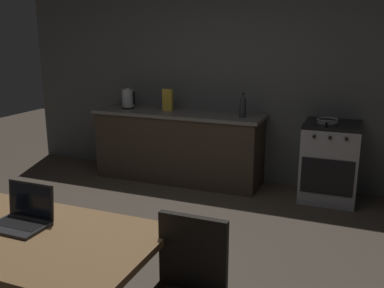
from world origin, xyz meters
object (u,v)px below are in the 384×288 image
(electric_kettle, at_px, (128,99))
(bottle, at_px, (243,106))
(laptop, at_px, (22,218))
(dining_table, at_px, (33,246))
(stove_oven, at_px, (330,162))
(frying_pan, at_px, (327,121))
(cereal_box, at_px, (168,100))

(electric_kettle, bearing_deg, bottle, -1.84)
(laptop, distance_m, bottle, 3.09)
(bottle, bearing_deg, dining_table, -95.92)
(electric_kettle, bearing_deg, dining_table, -68.66)
(laptop, relative_size, electric_kettle, 1.22)
(dining_table, bearing_deg, electric_kettle, 111.34)
(stove_oven, xyz_separation_m, frying_pan, (-0.06, -0.03, 0.47))
(stove_oven, bearing_deg, dining_table, -112.85)
(bottle, xyz_separation_m, cereal_box, (-1.00, 0.07, 0.00))
(electric_kettle, height_order, bottle, bottle)
(stove_oven, bearing_deg, laptop, -115.31)
(frying_pan, xyz_separation_m, cereal_box, (-1.95, 0.05, 0.11))
(stove_oven, distance_m, laptop, 3.44)
(electric_kettle, height_order, cereal_box, cereal_box)
(stove_oven, relative_size, bottle, 3.09)
(stove_oven, bearing_deg, cereal_box, 179.36)
(dining_table, relative_size, frying_pan, 3.40)
(laptop, relative_size, bottle, 1.12)
(frying_pan, height_order, cereal_box, cereal_box)
(stove_oven, xyz_separation_m, cereal_box, (-2.01, 0.02, 0.58))
(dining_table, bearing_deg, bottle, 84.08)
(cereal_box, bearing_deg, electric_kettle, -177.97)
(dining_table, bearing_deg, laptop, 150.96)
(stove_oven, relative_size, electric_kettle, 3.35)
(frying_pan, bearing_deg, laptop, -114.59)
(cereal_box, bearing_deg, stove_oven, -0.64)
(dining_table, distance_m, frying_pan, 3.39)
(stove_oven, relative_size, frying_pan, 2.17)
(frying_pan, bearing_deg, dining_table, -112.09)
(dining_table, xyz_separation_m, bottle, (0.32, 3.12, 0.33))
(stove_oven, bearing_deg, frying_pan, -155.66)
(electric_kettle, distance_m, cereal_box, 0.56)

